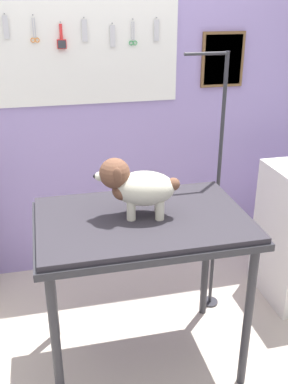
# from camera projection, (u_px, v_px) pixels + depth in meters

# --- Properties ---
(rear_wall_panel) EXTENTS (4.00, 0.11, 2.30)m
(rear_wall_panel) POSITION_uv_depth(u_px,v_px,m) (106.00, 113.00, 3.05)
(rear_wall_panel) COLOR #9985C5
(rear_wall_panel) RESTS_ON ground
(grooming_table) EXTENTS (1.06, 0.71, 0.90)m
(grooming_table) POSITION_uv_depth(u_px,v_px,m) (142.00, 232.00, 2.23)
(grooming_table) COLOR #2D2D33
(grooming_table) RESTS_ON ground
(grooming_arm) EXTENTS (0.30, 0.11, 1.63)m
(grooming_arm) POSITION_uv_depth(u_px,v_px,m) (215.00, 200.00, 2.70)
(grooming_arm) COLOR #2D2D33
(grooming_arm) RESTS_ON ground
(dog) EXTENTS (0.41, 0.24, 0.30)m
(dog) POSITION_uv_depth(u_px,v_px,m) (136.00, 186.00, 2.14)
(dog) COLOR beige
(dog) RESTS_ON grooming_table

